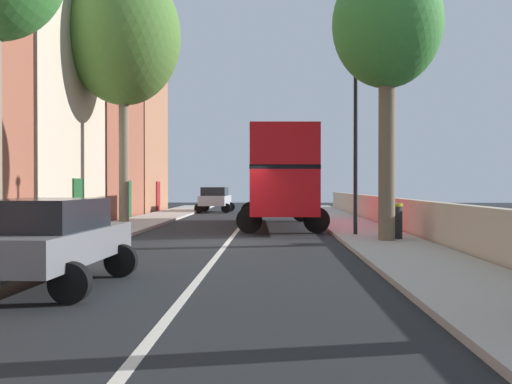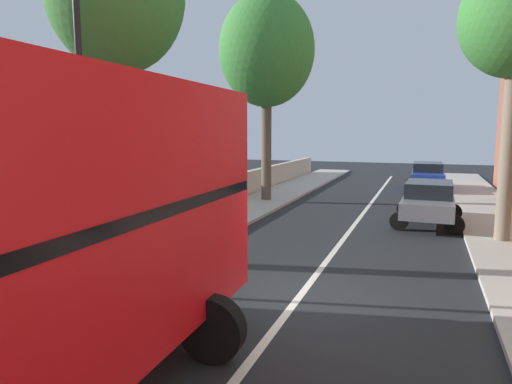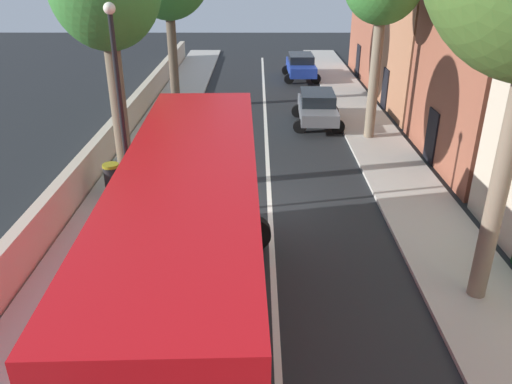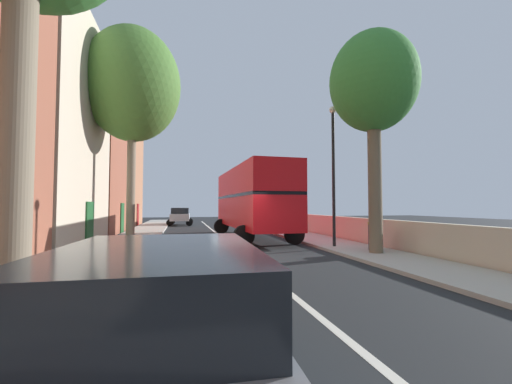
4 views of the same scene
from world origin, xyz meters
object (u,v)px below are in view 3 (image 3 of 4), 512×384
at_px(lamppost_right, 120,101).
at_px(litter_bin_right, 112,180).
at_px(double_decker_bus, 193,240).
at_px(parked_car_grey_left_1, 317,106).
at_px(parked_car_blue_left_2, 301,65).

height_order(lamppost_right, litter_bin_right, lamppost_right).
height_order(double_decker_bus, lamppost_right, lamppost_right).
relative_size(parked_car_grey_left_1, litter_bin_right, 3.75).
relative_size(lamppost_right, litter_bin_right, 5.61).
distance_m(lamppost_right, litter_bin_right, 3.63).
bearing_deg(parked_car_blue_left_2, lamppost_right, 71.35).
bearing_deg(parked_car_grey_left_1, parked_car_blue_left_2, -89.98).
bearing_deg(lamppost_right, litter_bin_right, -57.42).
xyz_separation_m(parked_car_grey_left_1, parked_car_blue_left_2, (0.00, -10.19, 0.02)).
xyz_separation_m(double_decker_bus, parked_car_grey_left_1, (-4.20, -15.24, -1.45)).
relative_size(parked_car_blue_left_2, lamppost_right, 0.70).
height_order(double_decker_bus, parked_car_grey_left_1, double_decker_bus).
relative_size(parked_car_grey_left_1, parked_car_blue_left_2, 0.95).
relative_size(parked_car_blue_left_2, litter_bin_right, 3.94).
distance_m(parked_car_blue_left_2, lamppost_right, 21.46).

